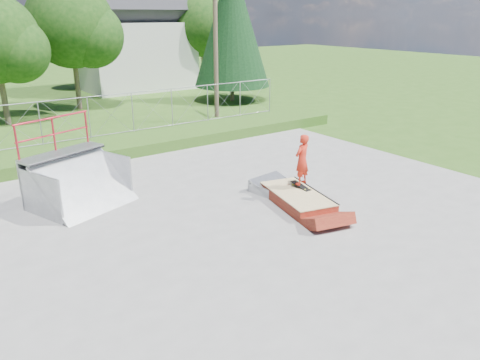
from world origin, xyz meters
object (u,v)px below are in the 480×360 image
Objects in this scene: grind_box at (297,199)px; flat_bank_ramp at (278,187)px; skater at (302,162)px; quarter_pipe at (79,165)px.

flat_bank_ramp is at bearing 94.25° from grind_box.
flat_bank_ramp is 1.36m from skater.
grind_box is at bearing -55.13° from quarter_pipe.
flat_bank_ramp is at bearing -87.87° from skater.
quarter_pipe is at bearing -44.66° from skater.
quarter_pipe is 6.29m from flat_bank_ramp.
grind_box is 1.10× the size of quarter_pipe.
grind_box is 1.81× the size of skater.
quarter_pipe is 1.82× the size of flat_bank_ramp.
grind_box is 1.16m from flat_bank_ramp.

